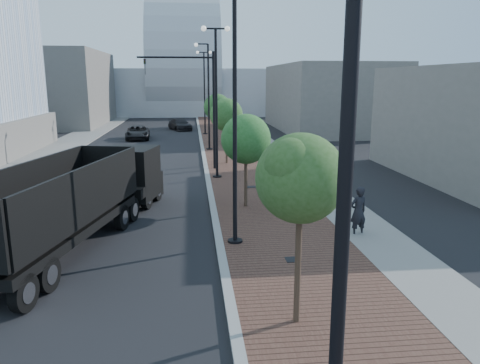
{
  "coord_description": "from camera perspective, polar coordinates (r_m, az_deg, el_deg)",
  "views": [
    {
      "loc": [
        -0.96,
        -6.45,
        6.14
      ],
      "look_at": [
        1.0,
        12.0,
        2.0
      ],
      "focal_mm": 34.28,
      "sensor_mm": 36.0,
      "label": 1
    }
  ],
  "objects": [
    {
      "name": "curb",
      "position": [
        46.86,
        -4.86,
        5.09
      ],
      "size": [
        0.3,
        140.0,
        0.14
      ],
      "primitive_type": "cube",
      "color": "gray",
      "rests_on": "ground"
    },
    {
      "name": "tree_2",
      "position": [
        33.67,
        -1.62,
        8.34
      ],
      "size": [
        2.44,
        2.4,
        4.87
      ],
      "color": "#382619",
      "rests_on": "ground"
    },
    {
      "name": "west_sidewalk",
      "position": [
        48.37,
        -20.49,
        4.56
      ],
      "size": [
        4.0,
        140.0,
        0.12
      ],
      "primitive_type": "cube",
      "color": "slate",
      "rests_on": "ground"
    },
    {
      "name": "commercial_block_nw",
      "position": [
        69.14,
        -22.46,
        10.7
      ],
      "size": [
        14.0,
        20.0,
        10.0
      ],
      "primitive_type": "cube",
      "color": "#635F59",
      "rests_on": "ground"
    },
    {
      "name": "dump_truck",
      "position": [
        20.4,
        -16.8,
        -1.4
      ],
      "size": [
        5.41,
        13.52,
        3.33
      ],
      "rotation": [
        0.0,
        0.0,
        -0.23
      ],
      "color": "black",
      "rests_on": "ground"
    },
    {
      "name": "convention_center",
      "position": [
        91.46,
        -6.88,
        12.4
      ],
      "size": [
        50.0,
        30.0,
        50.0
      ],
      "color": "#A6AAB0",
      "rests_on": "ground"
    },
    {
      "name": "traffic_mast",
      "position": [
        31.48,
        -4.94,
        10.42
      ],
      "size": [
        5.09,
        0.2,
        8.0
      ],
      "color": "black",
      "rests_on": "ground"
    },
    {
      "name": "concrete_strip",
      "position": [
        47.39,
        2.69,
        5.2
      ],
      "size": [
        2.4,
        140.0,
        0.13
      ],
      "primitive_type": "cube",
      "color": "slate",
      "rests_on": "ground"
    },
    {
      "name": "utility_cover_2",
      "position": [
        26.37,
        1.42,
        -0.6
      ],
      "size": [
        0.5,
        0.5,
        0.02
      ],
      "primitive_type": "cube",
      "color": "black",
      "rests_on": "sidewalk"
    },
    {
      "name": "streetlight_2",
      "position": [
        28.53,
        -2.97,
        9.91
      ],
      "size": [
        1.72,
        0.56,
        9.28
      ],
      "color": "black",
      "rests_on": "ground"
    },
    {
      "name": "commercial_block_ne",
      "position": [
        58.99,
        10.83,
        10.28
      ],
      "size": [
        12.0,
        22.0,
        8.0
      ],
      "primitive_type": "cube",
      "color": "#67635D",
      "rests_on": "ground"
    },
    {
      "name": "tree_0",
      "position": [
        11.04,
        7.73,
        0.41
      ],
      "size": [
        2.25,
        2.18,
        4.94
      ],
      "color": "#382619",
      "rests_on": "ground"
    },
    {
      "name": "dark_car_mid",
      "position": [
        49.86,
        -12.61,
        6.03
      ],
      "size": [
        2.7,
        5.28,
        1.43
      ],
      "primitive_type": "imported",
      "rotation": [
        0.0,
        0.0,
        0.07
      ],
      "color": "black",
      "rests_on": "ground"
    },
    {
      "name": "white_sedan",
      "position": [
        29.0,
        -14.06,
        1.6
      ],
      "size": [
        3.2,
        5.19,
        1.61
      ],
      "primitive_type": "imported",
      "rotation": [
        0.0,
        0.0,
        -0.33
      ],
      "color": "white",
      "rests_on": "ground"
    },
    {
      "name": "pedestrian",
      "position": [
        18.85,
        14.5,
        -3.58
      ],
      "size": [
        0.86,
        0.69,
        2.05
      ],
      "primitive_type": "imported",
      "rotation": [
        0.0,
        0.0,
        3.44
      ],
      "color": "black",
      "rests_on": "ground"
    },
    {
      "name": "streetlight_0",
      "position": [
        4.9,
        12.77,
        -3.38
      ],
      "size": [
        1.72,
        0.56,
        9.28
      ],
      "color": "black",
      "rests_on": "ground"
    },
    {
      "name": "streetlight_3",
      "position": [
        40.52,
        -4.07,
        10.0
      ],
      "size": [
        1.44,
        0.56,
        9.21
      ],
      "color": "black",
      "rests_on": "ground"
    },
    {
      "name": "dark_car_far",
      "position": [
        58.43,
        -7.5,
        7.13
      ],
      "size": [
        3.5,
        5.22,
        1.4
      ],
      "primitive_type": "imported",
      "rotation": [
        0.0,
        0.0,
        0.35
      ],
      "color": "black",
      "rests_on": "ground"
    },
    {
      "name": "sidewalk",
      "position": [
        47.06,
        -0.58,
        5.15
      ],
      "size": [
        7.0,
        140.0,
        0.12
      ],
      "primitive_type": "cube",
      "color": "#4C2D23",
      "rests_on": "ground"
    },
    {
      "name": "tree_1",
      "position": [
        21.81,
        0.85,
        5.35
      ],
      "size": [
        2.42,
        2.38,
        4.6
      ],
      "color": "#382619",
      "rests_on": "ground"
    },
    {
      "name": "tree_3",
      "position": [
        45.63,
        -2.82,
        9.28
      ],
      "size": [
        2.63,
        2.62,
        4.85
      ],
      "color": "#382619",
      "rests_on": "ground"
    },
    {
      "name": "utility_cover_1",
      "position": [
        16.01,
        6.6,
        -9.56
      ],
      "size": [
        0.5,
        0.5,
        0.02
      ],
      "primitive_type": "cube",
      "color": "black",
      "rests_on": "sidewalk"
    },
    {
      "name": "streetlight_1",
      "position": [
        16.62,
        -1.04,
        6.36
      ],
      "size": [
        1.44,
        0.56,
        9.21
      ],
      "color": "black",
      "rests_on": "ground"
    },
    {
      "name": "streetlight_4",
      "position": [
        52.49,
        -4.44,
        11.1
      ],
      "size": [
        1.72,
        0.56,
        9.28
      ],
      "color": "black",
      "rests_on": "ground"
    }
  ]
}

